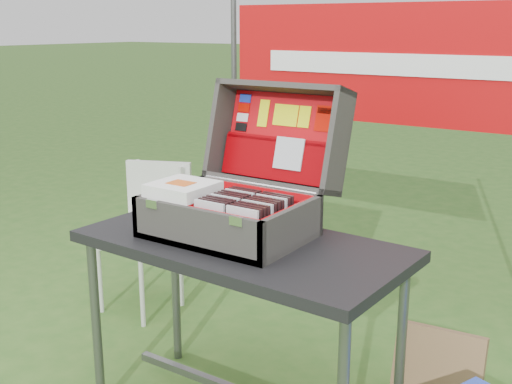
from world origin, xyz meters
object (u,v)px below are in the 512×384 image
Objects in this scene: table at (242,334)px; suitcase at (237,164)px; cardboard_box at (437,375)px; chair at (139,240)px.

table is 0.63m from suitcase.
table reaches higher than cardboard_box.
table is 1.15m from chair.
table is at bearing -49.67° from chair.
cardboard_box is (0.67, 0.37, -0.81)m from suitcase.
suitcase is 1.12m from cardboard_box.
suitcase reaches higher than table.
table is at bearing -46.71° from suitcase.
table is 1.51× the size of chair.
table is 2.09× the size of suitcase.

